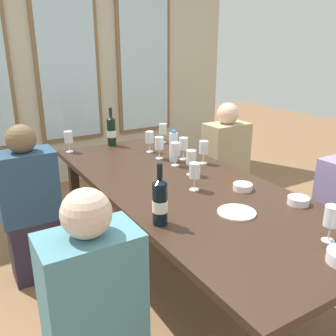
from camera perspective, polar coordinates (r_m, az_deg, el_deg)
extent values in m
plane|color=brown|center=(2.71, 2.40, -17.32)|extent=(12.00, 12.00, 0.00)
cube|color=#BEB49B|center=(4.40, -15.57, 16.36)|extent=(4.19, 0.06, 2.90)
cube|color=brown|center=(4.35, -15.39, 16.35)|extent=(0.72, 0.03, 1.88)
cube|color=silver|center=(4.34, -15.33, 16.35)|extent=(0.64, 0.01, 1.80)
cube|color=brown|center=(4.71, -3.75, 17.10)|extent=(0.72, 0.03, 1.88)
cube|color=silver|center=(4.69, -3.65, 17.10)|extent=(0.64, 0.01, 1.80)
cube|color=#362319|center=(2.35, 2.64, -3.04)|extent=(0.99, 2.38, 0.04)
cube|color=#362319|center=(3.27, -14.22, -4.14)|extent=(0.07, 0.07, 0.70)
cube|color=#362319|center=(3.56, -1.80, -1.63)|extent=(0.07, 0.07, 0.70)
cylinder|color=white|center=(1.99, 10.62, -6.80)|extent=(0.21, 0.21, 0.01)
cylinder|color=black|center=(1.81, -1.26, -5.59)|extent=(0.07, 0.07, 0.22)
cone|color=black|center=(1.76, -1.29, -1.99)|extent=(0.07, 0.07, 0.02)
cylinder|color=black|center=(1.75, -1.30, -0.48)|extent=(0.03, 0.03, 0.08)
cylinder|color=white|center=(1.81, -1.26, -5.90)|extent=(0.08, 0.08, 0.06)
cylinder|color=black|center=(3.25, -8.78, 5.50)|extent=(0.08, 0.08, 0.23)
cone|color=black|center=(3.22, -8.90, 7.73)|extent=(0.08, 0.08, 0.02)
cylinder|color=black|center=(3.21, -8.94, 8.60)|extent=(0.03, 0.03, 0.08)
cylinder|color=silver|center=(3.25, -8.77, 5.30)|extent=(0.08, 0.08, 0.06)
cylinder|color=white|center=(2.18, 19.61, -4.81)|extent=(0.12, 0.12, 0.04)
cylinder|color=white|center=(2.30, 11.53, -2.89)|extent=(0.12, 0.12, 0.04)
cylinder|color=white|center=(2.77, 0.85, 3.26)|extent=(0.06, 0.06, 0.22)
cylinder|color=blue|center=(2.74, 0.86, 5.67)|extent=(0.04, 0.04, 0.02)
cylinder|color=white|center=(1.86, 23.61, -10.30)|extent=(0.06, 0.06, 0.00)
cylinder|color=white|center=(1.84, 23.77, -9.22)|extent=(0.01, 0.01, 0.07)
cylinder|color=white|center=(1.81, 24.13, -6.83)|extent=(0.07, 0.07, 0.09)
cylinder|color=white|center=(2.26, 4.08, -3.37)|extent=(0.06, 0.06, 0.00)
cylinder|color=white|center=(2.25, 4.10, -2.44)|extent=(0.01, 0.01, 0.07)
cylinder|color=white|center=(2.22, 4.15, -0.40)|extent=(0.07, 0.07, 0.09)
cylinder|color=white|center=(2.84, 2.40, 1.38)|extent=(0.06, 0.06, 0.00)
cylinder|color=white|center=(2.83, 2.41, 2.14)|extent=(0.01, 0.01, 0.07)
cylinder|color=white|center=(2.81, 2.43, 3.80)|extent=(0.07, 0.07, 0.09)
cylinder|color=maroon|center=(2.82, 2.42, 3.09)|extent=(0.06, 0.06, 0.02)
cylinder|color=white|center=(3.04, -2.84, 2.55)|extent=(0.06, 0.06, 0.00)
cylinder|color=white|center=(3.03, -2.85, 3.26)|extent=(0.01, 0.01, 0.07)
cylinder|color=white|center=(3.01, -2.88, 4.82)|extent=(0.07, 0.07, 0.09)
cylinder|color=#590C19|center=(3.02, -2.87, 4.27)|extent=(0.06, 0.06, 0.03)
cylinder|color=white|center=(2.70, 1.13, 0.43)|extent=(0.06, 0.06, 0.00)
cylinder|color=white|center=(2.69, 1.13, 1.23)|extent=(0.01, 0.01, 0.07)
cylinder|color=white|center=(2.66, 1.14, 2.97)|extent=(0.07, 0.07, 0.09)
cylinder|color=white|center=(3.33, -0.79, 4.01)|extent=(0.06, 0.06, 0.00)
cylinder|color=white|center=(3.32, -0.80, 4.67)|extent=(0.01, 0.01, 0.07)
cylinder|color=white|center=(3.30, -0.80, 6.10)|extent=(0.07, 0.07, 0.09)
cylinder|color=white|center=(2.86, -1.36, 1.51)|extent=(0.06, 0.06, 0.00)
cylinder|color=white|center=(2.85, -1.37, 2.27)|extent=(0.01, 0.01, 0.07)
cylinder|color=white|center=(2.83, -1.38, 3.91)|extent=(0.07, 0.07, 0.09)
cylinder|color=maroon|center=(2.84, -1.38, 3.30)|extent=(0.06, 0.06, 0.03)
cylinder|color=white|center=(3.15, -15.04, 2.48)|extent=(0.06, 0.06, 0.00)
cylinder|color=white|center=(3.14, -15.10, 3.17)|extent=(0.01, 0.01, 0.07)
cylinder|color=white|center=(3.12, -15.23, 4.67)|extent=(0.07, 0.07, 0.09)
cylinder|color=white|center=(2.76, 5.49, 0.74)|extent=(0.06, 0.06, 0.00)
cylinder|color=white|center=(2.75, 5.52, 1.53)|extent=(0.01, 0.01, 0.07)
cylinder|color=white|center=(2.72, 5.57, 3.23)|extent=(0.07, 0.07, 0.09)
cylinder|color=maroon|center=(2.73, 5.55, 2.60)|extent=(0.06, 0.06, 0.03)
cylinder|color=white|center=(2.52, 3.57, -1.01)|extent=(0.06, 0.06, 0.00)
cylinder|color=white|center=(2.51, 3.59, -0.16)|extent=(0.01, 0.01, 0.07)
cylinder|color=white|center=(2.48, 3.63, 1.70)|extent=(0.07, 0.07, 0.09)
cylinder|color=maroon|center=(2.49, 3.62, 1.10)|extent=(0.06, 0.06, 0.04)
cube|color=#2D2434|center=(2.82, -19.92, -11.50)|extent=(0.32, 0.24, 0.45)
cube|color=navy|center=(2.62, -21.04, -2.68)|extent=(0.38, 0.24, 0.48)
sphere|color=brown|center=(2.53, -21.91, 4.20)|extent=(0.19, 0.19, 0.19)
cube|color=#28212E|center=(3.48, 8.60, -4.57)|extent=(0.32, 0.24, 0.45)
cube|color=tan|center=(3.32, 8.99, 2.81)|extent=(0.38, 0.24, 0.48)
sphere|color=beige|center=(3.25, 9.28, 8.34)|extent=(0.19, 0.19, 0.19)
cube|color=teal|center=(1.53, -11.70, -17.92)|extent=(0.38, 0.24, 0.48)
sphere|color=beige|center=(1.37, -12.60, -6.91)|extent=(0.19, 0.19, 0.19)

